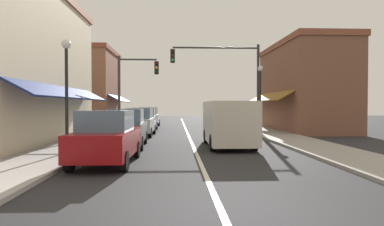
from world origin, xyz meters
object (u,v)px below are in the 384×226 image
Objects in this scene: traffic_signal_mast_arm at (228,72)px; street_lamp_left_near at (66,77)px; parked_car_distant_left at (149,117)px; parked_car_second_left at (126,128)px; parked_car_third_left at (140,122)px; parked_car_nearest_left at (107,138)px; parked_car_far_left at (145,119)px; traffic_signal_left_corner at (132,82)px; van_in_lane at (228,122)px; street_lamp_right_mid at (260,88)px.

traffic_signal_mast_arm is 1.37× the size of street_lamp_left_near.
parked_car_second_left is at bearing -88.26° from parked_car_distant_left.
parked_car_nearest_left is at bearing -88.34° from parked_car_third_left.
parked_car_distant_left is (-0.07, 4.99, 0.00)m from parked_car_far_left.
traffic_signal_mast_arm is 12.63m from street_lamp_left_near.
parked_car_distant_left is at bearing 92.42° from parked_car_third_left.
traffic_signal_left_corner is (-6.60, 1.12, -0.64)m from traffic_signal_mast_arm.
van_in_lane is (4.78, -10.12, 0.27)m from parked_car_far_left.
street_lamp_right_mid is at bearing 43.81° from street_lamp_left_near.
parked_car_distant_left is 18.01m from street_lamp_left_near.
parked_car_second_left is 0.77× the size of traffic_signal_left_corner.
street_lamp_right_mid is at bearing 38.65° from parked_car_second_left.
street_lamp_right_mid is at bearing -22.90° from parked_car_far_left.
van_in_lane is at bearing -70.83° from parked_car_distant_left.
parked_car_nearest_left is 0.68× the size of traffic_signal_mast_arm.
parked_car_nearest_left is 13.97m from street_lamp_right_mid.
street_lamp_right_mid reaches higher than parked_car_third_left.
parked_car_third_left is 0.93× the size of street_lamp_left_near.
parked_car_distant_left is at bearing 84.73° from traffic_signal_left_corner.
street_lamp_right_mid is (3.19, 6.70, 1.95)m from van_in_lane.
street_lamp_right_mid is (7.95, 6.66, 2.22)m from parked_car_second_left.
parked_car_third_left and parked_car_distant_left have the same top height.
traffic_signal_mast_arm is 1.33× the size of street_lamp_right_mid.
traffic_signal_mast_arm is (5.84, 1.40, 3.32)m from parked_car_third_left.
parked_car_far_left and parked_car_distant_left have the same top height.
parked_car_nearest_left is 1.00× the size of parked_car_third_left.
street_lamp_right_mid is at bearing -14.67° from traffic_signal_mast_arm.
parked_car_second_left is at bearing -89.48° from parked_car_far_left.
parked_car_third_left is 6.86m from traffic_signal_mast_arm.
parked_car_third_left is 8.99m from street_lamp_left_near.
street_lamp_left_near is at bearing -136.19° from street_lamp_right_mid.
parked_car_third_left is 3.76m from traffic_signal_left_corner.
parked_car_second_left is 15.07m from parked_car_distant_left.
parked_car_nearest_left is at bearing -135.47° from van_in_lane.
van_in_lane is 7.94m from traffic_signal_mast_arm.
traffic_signal_mast_arm is 1.12× the size of traffic_signal_left_corner.
street_lamp_right_mid is at bearing 7.77° from parked_car_third_left.
street_lamp_right_mid reaches higher than street_lamp_left_near.
parked_car_far_left is at bearing 92.46° from parked_car_third_left.
parked_car_second_left is 1.00× the size of parked_car_third_left.
traffic_signal_left_corner is at bearing 93.65° from parked_car_second_left.
parked_car_second_left is 1.00× the size of parked_car_distant_left.
parked_car_distant_left is 0.91× the size of street_lamp_right_mid.
traffic_signal_left_corner reaches higher than parked_car_third_left.
traffic_signal_mast_arm is at bearing 64.97° from parked_car_nearest_left.
traffic_signal_mast_arm is at bearing -25.68° from parked_car_far_left.
parked_car_far_left is at bearing 91.46° from parked_car_nearest_left.
traffic_signal_mast_arm is at bearing 15.05° from parked_car_third_left.
parked_car_third_left is 0.80× the size of van_in_lane.
parked_car_nearest_left is 6.59m from van_in_lane.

